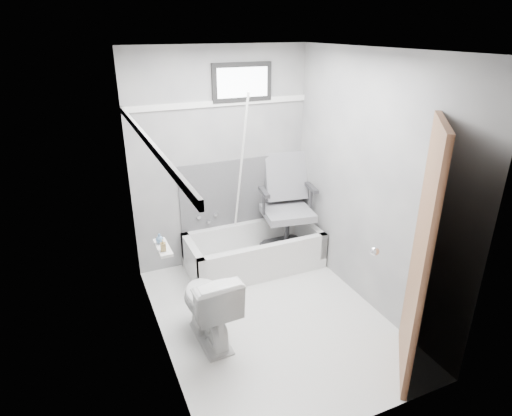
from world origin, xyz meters
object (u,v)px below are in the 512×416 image
soap_bottle_b (159,238)px  door (480,270)px  soap_bottle_a (163,245)px  office_chair (288,206)px  bathtub (254,250)px  toilet (208,305)px

soap_bottle_b → door: bearing=-37.2°
door → soap_bottle_a: door is taller
soap_bottle_a → office_chair: bearing=30.0°
office_chair → soap_bottle_a: bearing=-140.8°
bathtub → toilet: 1.30m
bathtub → soap_bottle_b: (-1.17, -0.75, 0.75)m
toilet → office_chair: bearing=-144.1°
bathtub → door: 2.46m
door → soap_bottle_a: 2.33m
soap_bottle_a → soap_bottle_b: bearing=90.0°
bathtub → door: size_ratio=0.75×
office_chair → soap_bottle_b: size_ratio=13.34×
office_chair → door: 2.29m
office_chair → soap_bottle_a: 1.87m
office_chair → soap_bottle_b: (-1.60, -0.79, 0.29)m
toilet → door: size_ratio=0.36×
office_chair → door: (0.32, -2.24, 0.33)m
soap_bottle_b → bathtub: bearing=32.8°
toilet → soap_bottle_b: size_ratio=8.74×
toilet → soap_bottle_b: bearing=-36.8°
door → soap_bottle_b: bearing=142.8°
toilet → soap_bottle_a: soap_bottle_a is taller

